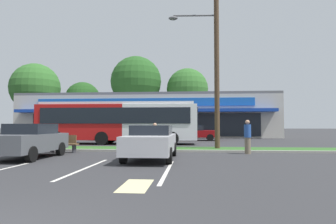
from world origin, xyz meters
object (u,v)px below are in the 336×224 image
bus_stop_bench (63,143)px  car_5 (29,140)px  car_2 (119,132)px  car_3 (195,133)px  pedestrian_by_pole (248,137)px  utility_pole (214,50)px  city_bus (118,121)px  pedestrian_near_bench (155,138)px  car_4 (151,141)px

bus_stop_bench → car_5: car_5 is taller
car_2 → car_3: car_2 is taller
bus_stop_bench → car_2: car_2 is taller
car_5 → bus_stop_bench: bearing=172.1°
car_3 → pedestrian_by_pole: 13.06m
utility_pole → car_5: size_ratio=2.69×
city_bus → pedestrian_near_bench: 7.71m
car_5 → utility_pole: bearing=119.3°
car_2 → pedestrian_by_pole: (10.02, -12.68, 0.06)m
city_bus → car_2: city_bus is taller
utility_pole → car_2: 14.56m
car_4 → bus_stop_bench: bearing=-116.3°
bus_stop_bench → pedestrian_by_pole: (9.77, 0.19, 0.38)m
utility_pole → car_3: bearing=95.9°
city_bus → car_3: bearing=42.8°
car_5 → pedestrian_near_bench: size_ratio=2.62×
bus_stop_bench → pedestrian_near_bench: size_ratio=1.00×
city_bus → pedestrian_by_pole: bearing=-40.1°
utility_pole → car_3: (-1.11, 10.74, -5.21)m
pedestrian_by_pole → bus_stop_bench: bearing=90.7°
car_4 → pedestrian_near_bench: 3.14m
utility_pole → car_3: size_ratio=2.52×
car_3 → car_4: size_ratio=0.96×
car_3 → car_5: 17.31m
car_5 → city_bus: bearing=171.3°
car_2 → car_4: car_2 is taller
pedestrian_by_pole → car_2: bearing=37.9°
city_bus → car_2: 5.87m
city_bus → pedestrian_by_pole: size_ratio=7.08×
car_3 → car_5: (-7.52, -15.59, 0.04)m
car_5 → pedestrian_by_pole: (10.14, 2.80, 0.08)m
car_3 → car_5: car_5 is taller
bus_stop_bench → car_3: (7.16, 12.98, 0.25)m
car_2 → pedestrian_by_pole: pedestrian_by_pole is taller
bus_stop_bench → car_5: (-0.36, -2.61, 0.29)m
car_2 → car_3: 7.41m
car_3 → car_5: bearing=-115.8°
utility_pole → car_3: utility_pole is taller
pedestrian_near_bench → car_2: bearing=-33.3°
city_bus → pedestrian_near_bench: (3.76, -6.66, -0.96)m
utility_pole → car_2: (-8.53, 10.63, -5.15)m
car_3 → car_5: size_ratio=1.07×
utility_pole → pedestrian_by_pole: (1.50, -2.06, -5.08)m
car_4 → pedestrian_by_pole: (4.61, 2.73, 0.11)m
utility_pole → bus_stop_bench: size_ratio=7.01×
car_3 → car_4: (-2.00, -15.53, 0.02)m
car_2 → car_4: bearing=109.3°
utility_pole → car_2: bearing=128.7°
pedestrian_near_bench → pedestrian_by_pole: (4.87, -0.40, 0.08)m
car_2 → pedestrian_by_pole: size_ratio=2.74×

